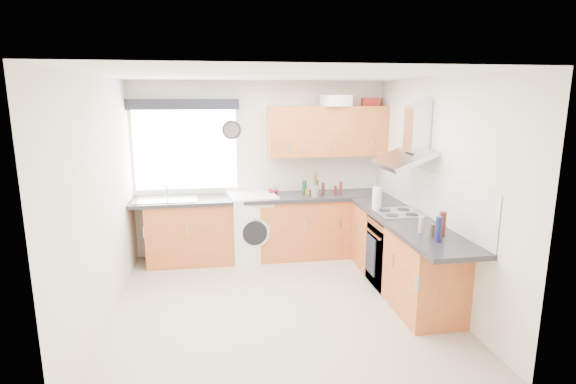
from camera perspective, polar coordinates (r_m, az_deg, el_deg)
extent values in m
plane|color=beige|center=(5.21, -1.24, -14.00)|extent=(3.60, 3.60, 0.00)
cube|color=white|center=(4.68, -1.39, 14.63)|extent=(3.60, 3.60, 0.02)
cube|color=silver|center=(6.55, -3.51, 2.95)|extent=(3.60, 0.02, 2.50)
cube|color=silver|center=(3.09, 3.39, -7.73)|extent=(3.60, 0.02, 2.50)
cube|color=silver|center=(4.89, -22.71, -1.18)|extent=(0.02, 3.60, 2.50)
cube|color=silver|center=(5.34, 18.18, 0.24)|extent=(0.02, 3.60, 2.50)
cube|color=white|center=(6.48, -12.85, 5.24)|extent=(1.40, 0.02, 1.10)
cube|color=black|center=(6.34, -13.17, 10.80)|extent=(1.50, 0.18, 0.14)
cube|color=white|center=(5.61, 16.65, 0.16)|extent=(0.01, 3.00, 0.54)
cube|color=#B05627|center=(6.44, -4.04, -4.71)|extent=(3.00, 0.58, 0.86)
cube|color=#B05627|center=(6.76, 9.64, -4.04)|extent=(0.60, 0.60, 0.86)
cube|color=#B05627|center=(5.57, 14.23, -7.82)|extent=(0.58, 2.10, 0.86)
cube|color=black|center=(6.33, -3.19, -0.75)|extent=(3.60, 0.62, 0.05)
cube|color=black|center=(5.30, 15.03, -3.73)|extent=(0.62, 2.42, 0.05)
cube|color=black|center=(5.70, 13.54, -7.38)|extent=(0.56, 0.58, 0.85)
cube|color=silver|center=(5.55, 13.79, -2.59)|extent=(0.52, 0.52, 0.01)
cube|color=#B05627|center=(6.48, 5.06, 7.72)|extent=(1.70, 0.35, 0.70)
cube|color=white|center=(6.44, -4.49, -4.38)|extent=(0.71, 0.70, 0.93)
cylinder|color=black|center=(6.41, -7.19, 7.81)|extent=(0.27, 0.04, 0.27)
cube|color=white|center=(6.38, 6.12, 11.47)|extent=(0.43, 0.36, 0.15)
cube|color=#A7281D|center=(6.74, 10.39, 11.20)|extent=(0.27, 0.23, 0.11)
cylinder|color=slate|center=(6.27, 3.46, 0.09)|extent=(0.11, 0.11, 0.15)
cylinder|color=white|center=(5.76, 11.22, -0.70)|extent=(0.13, 0.13, 0.26)
cylinder|color=maroon|center=(6.46, 6.71, 0.52)|extent=(0.04, 0.04, 0.18)
cylinder|color=#53211D|center=(6.41, 4.47, 0.40)|extent=(0.05, 0.05, 0.17)
cylinder|color=maroon|center=(6.39, 6.01, 0.20)|extent=(0.04, 0.04, 0.14)
cylinder|color=#26571F|center=(6.40, 3.73, 0.59)|extent=(0.04, 0.04, 0.21)
cylinder|color=#163F1C|center=(6.40, 2.08, 0.56)|extent=(0.07, 0.07, 0.20)
cylinder|color=brown|center=(6.35, 2.55, -0.03)|extent=(0.08, 0.08, 0.09)
cylinder|color=#B6A89B|center=(4.85, 16.53, -4.00)|extent=(0.05, 0.05, 0.16)
cylinder|color=#171C4E|center=(4.57, 18.57, -4.54)|extent=(0.06, 0.06, 0.25)
cylinder|color=#5E2013|center=(4.77, 19.01, -3.87)|extent=(0.07, 0.07, 0.25)
cylinder|color=#392C20|center=(4.70, 17.91, -4.72)|extent=(0.06, 0.06, 0.14)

